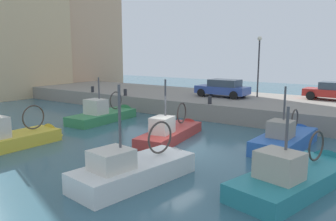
{
  "coord_description": "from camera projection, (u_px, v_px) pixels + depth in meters",
  "views": [
    {
      "loc": [
        -13.47,
        -9.29,
        4.78
      ],
      "look_at": [
        3.42,
        2.79,
        1.2
      ],
      "focal_mm": 36.23,
      "sensor_mm": 36.0,
      "label": 1
    }
  ],
  "objects": [
    {
      "name": "water_surface",
      "position": [
        174.0,
        149.0,
        16.93
      ],
      "size": [
        80.0,
        80.0,
        0.0
      ],
      "primitive_type": "plane",
      "color": "#386070",
      "rests_on": "ground"
    },
    {
      "name": "quay_wall",
      "position": [
        259.0,
        107.0,
        26.05
      ],
      "size": [
        9.0,
        56.0,
        1.2
      ],
      "primitive_type": "cube",
      "color": "gray",
      "rests_on": "ground"
    },
    {
      "name": "fishing_boat_red",
      "position": [
        173.0,
        136.0,
        19.11
      ],
      "size": [
        6.4,
        2.53,
        4.11
      ],
      "color": "#BC3833",
      "rests_on": "ground"
    },
    {
      "name": "fishing_boat_green",
      "position": [
        106.0,
        118.0,
        24.09
      ],
      "size": [
        6.17,
        2.23,
        3.96
      ],
      "color": "#388951",
      "rests_on": "ground"
    },
    {
      "name": "fishing_boat_yellow",
      "position": [
        17.0,
        143.0,
        17.51
      ],
      "size": [
        5.57,
        2.11,
        4.2
      ],
      "color": "gold",
      "rests_on": "ground"
    },
    {
      "name": "fishing_boat_white",
      "position": [
        141.0,
        177.0,
        12.87
      ],
      "size": [
        5.85,
        2.6,
        4.52
      ],
      "color": "white",
      "rests_on": "ground"
    },
    {
      "name": "fishing_boat_teal",
      "position": [
        299.0,
        183.0,
        12.23
      ],
      "size": [
        6.67,
        3.3,
        3.93
      ],
      "color": "teal",
      "rests_on": "ground"
    },
    {
      "name": "fishing_boat_blue",
      "position": [
        287.0,
        145.0,
        17.41
      ],
      "size": [
        5.92,
        2.23,
        4.0
      ],
      "color": "#2D60B7",
      "rests_on": "ground"
    },
    {
      "name": "parked_car_blue",
      "position": [
        223.0,
        88.0,
        27.39
      ],
      "size": [
        2.03,
        4.23,
        1.42
      ],
      "color": "#334C9E",
      "rests_on": "quay_wall"
    },
    {
      "name": "parked_car_red",
      "position": [
        334.0,
        91.0,
        25.48
      ],
      "size": [
        1.98,
        4.18,
        1.37
      ],
      "color": "red",
      "rests_on": "quay_wall"
    },
    {
      "name": "mooring_bollard_south",
      "position": [
        210.0,
        100.0,
        23.72
      ],
      "size": [
        0.28,
        0.28,
        0.55
      ],
      "primitive_type": "cylinder",
      "color": "#2D2D33",
      "rests_on": "quay_wall"
    },
    {
      "name": "mooring_bollard_mid",
      "position": [
        125.0,
        92.0,
        28.31
      ],
      "size": [
        0.28,
        0.28,
        0.55
      ],
      "primitive_type": "cylinder",
      "color": "#2D2D33",
      "rests_on": "quay_wall"
    },
    {
      "name": "mooring_bollard_north",
      "position": [
        93.0,
        89.0,
        30.6
      ],
      "size": [
        0.28,
        0.28,
        0.55
      ],
      "primitive_type": "cylinder",
      "color": "#2D2D33",
      "rests_on": "quay_wall"
    },
    {
      "name": "quay_streetlamp",
      "position": [
        259.0,
        56.0,
        27.01
      ],
      "size": [
        0.36,
        0.36,
        4.83
      ],
      "color": "#38383D",
      "rests_on": "quay_wall"
    },
    {
      "name": "waterfront_building_central",
      "position": [
        72.0,
        5.0,
        42.96
      ],
      "size": [
        11.41,
        7.21,
        21.33
      ],
      "color": "tan",
      "rests_on": "ground"
    }
  ]
}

